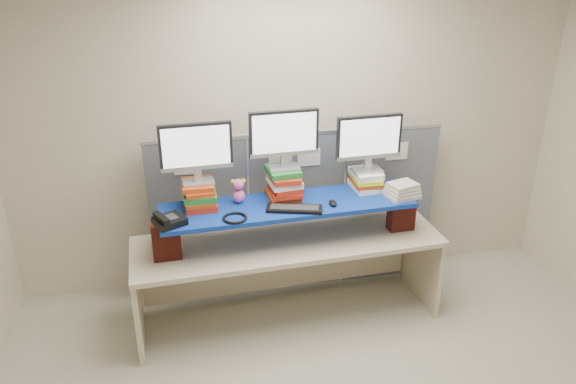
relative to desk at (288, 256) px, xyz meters
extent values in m
cube|color=beige|center=(0.17, -1.29, 0.79)|extent=(5.00, 4.00, 2.80)
cube|color=#50555E|center=(-0.70, 0.49, 0.14)|extent=(0.85, 0.05, 1.50)
cube|color=#50555E|center=(0.17, 0.49, 0.14)|extent=(0.85, 0.05, 1.50)
cube|color=#50555E|center=(1.04, 0.49, 0.14)|extent=(0.85, 0.05, 1.50)
cube|color=silver|center=(0.17, 0.49, 0.90)|extent=(2.60, 0.06, 0.03)
cube|color=white|center=(-0.78, 0.46, 0.69)|extent=(0.20, 0.00, 0.16)
cube|color=white|center=(0.02, 0.46, 0.69)|extent=(0.20, 0.00, 0.16)
cube|color=white|center=(0.27, 0.46, 0.69)|extent=(0.20, 0.00, 0.16)
cube|color=white|center=(1.07, 0.46, 0.69)|extent=(0.20, 0.00, 0.16)
cube|color=beige|center=(0.00, 0.00, 0.13)|extent=(2.57, 0.89, 0.04)
cube|color=beige|center=(-1.24, -0.07, -0.25)|extent=(0.08, 0.69, 0.73)
cube|color=beige|center=(1.24, 0.07, -0.25)|extent=(0.08, 0.69, 0.73)
cube|color=maroon|center=(-0.97, -0.11, 0.30)|extent=(0.22, 0.13, 0.29)
cube|color=maroon|center=(0.97, 0.01, 0.30)|extent=(0.22, 0.13, 0.29)
cube|color=navy|center=(0.00, 0.00, 0.47)|extent=(2.05, 0.63, 0.04)
cube|color=red|center=(-0.69, 0.08, 0.51)|extent=(0.26, 0.31, 0.05)
cube|color=#B33D10|center=(-0.69, 0.07, 0.55)|extent=(0.25, 0.31, 0.03)
cube|color=#1F752A|center=(-0.69, 0.08, 0.59)|extent=(0.25, 0.29, 0.05)
cube|color=#B33D10|center=(-0.69, 0.08, 0.63)|extent=(0.24, 0.30, 0.03)
cube|color=#B33D10|center=(-0.70, 0.09, 0.67)|extent=(0.25, 0.27, 0.04)
cube|color=#B33D10|center=(-0.02, 0.12, 0.50)|extent=(0.27, 0.29, 0.04)
cube|color=red|center=(0.00, 0.11, 0.54)|extent=(0.24, 0.28, 0.03)
cube|color=red|center=(0.00, 0.11, 0.58)|extent=(0.25, 0.31, 0.04)
cube|color=white|center=(-0.01, 0.11, 0.63)|extent=(0.27, 0.30, 0.05)
cube|color=red|center=(-0.01, 0.11, 0.67)|extent=(0.23, 0.30, 0.04)
cube|color=#1F752A|center=(-0.02, 0.13, 0.71)|extent=(0.27, 0.29, 0.05)
cube|color=white|center=(0.70, 0.17, 0.51)|extent=(0.26, 0.31, 0.04)
cube|color=#B33D10|center=(0.71, 0.16, 0.54)|extent=(0.25, 0.27, 0.04)
cube|color=yellow|center=(0.70, 0.17, 0.58)|extent=(0.21, 0.28, 0.04)
cube|color=white|center=(0.69, 0.17, 0.62)|extent=(0.24, 0.28, 0.05)
cube|color=#A4A3A8|center=(-0.69, 0.08, 0.69)|extent=(0.25, 0.17, 0.02)
cube|color=#A4A3A8|center=(-0.69, 0.08, 0.75)|extent=(0.06, 0.05, 0.10)
cube|color=black|center=(-0.69, 0.08, 0.98)|extent=(0.55, 0.07, 0.36)
cube|color=white|center=(-0.69, 0.06, 0.98)|extent=(0.50, 0.03, 0.32)
cube|color=#A4A3A8|center=(-0.01, 0.12, 0.74)|extent=(0.25, 0.17, 0.02)
cube|color=#A4A3A8|center=(-0.01, 0.12, 0.80)|extent=(0.06, 0.05, 0.10)
cube|color=black|center=(-0.01, 0.12, 1.03)|extent=(0.55, 0.07, 0.36)
cube|color=white|center=(-0.01, 0.10, 1.03)|extent=(0.50, 0.03, 0.32)
cube|color=#A4A3A8|center=(0.70, 0.16, 0.65)|extent=(0.25, 0.17, 0.02)
cube|color=#A4A3A8|center=(0.70, 0.16, 0.71)|extent=(0.06, 0.05, 0.10)
cube|color=black|center=(0.70, 0.16, 0.94)|extent=(0.55, 0.07, 0.36)
cube|color=white|center=(0.70, 0.14, 0.94)|extent=(0.50, 0.03, 0.32)
cube|color=black|center=(0.03, -0.13, 0.50)|extent=(0.45, 0.25, 0.02)
cube|color=#29282B|center=(0.03, -0.13, 0.51)|extent=(0.39, 0.19, 0.00)
ellipsoid|color=black|center=(0.34, -0.09, 0.50)|extent=(0.06, 0.11, 0.03)
cube|color=black|center=(-0.92, -0.19, 0.51)|extent=(0.27, 0.26, 0.05)
cube|color=#29282B|center=(-0.92, -0.19, 0.54)|extent=(0.14, 0.14, 0.01)
cube|color=black|center=(-0.98, -0.22, 0.55)|extent=(0.13, 0.19, 0.04)
torus|color=black|center=(-0.44, -0.19, 0.49)|extent=(0.24, 0.24, 0.02)
ellipsoid|color=#EC59AB|center=(-0.38, 0.09, 0.54)|extent=(0.10, 0.09, 0.11)
sphere|color=#EC59AB|center=(-0.38, 0.09, 0.64)|extent=(0.09, 0.09, 0.09)
sphere|color=gold|center=(-0.42, 0.09, 0.67)|extent=(0.04, 0.04, 0.04)
sphere|color=gold|center=(-0.34, 0.09, 0.67)|extent=(0.04, 0.04, 0.04)
cube|color=beige|center=(0.94, -0.05, 0.50)|extent=(0.29, 0.26, 0.03)
cube|color=beige|center=(0.94, -0.05, 0.53)|extent=(0.28, 0.25, 0.03)
cube|color=beige|center=(0.94, -0.05, 0.56)|extent=(0.27, 0.23, 0.03)
cube|color=beige|center=(0.94, -0.05, 0.59)|extent=(0.26, 0.22, 0.03)
camera|label=1|loc=(-0.75, -3.95, 2.41)|focal=35.00mm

